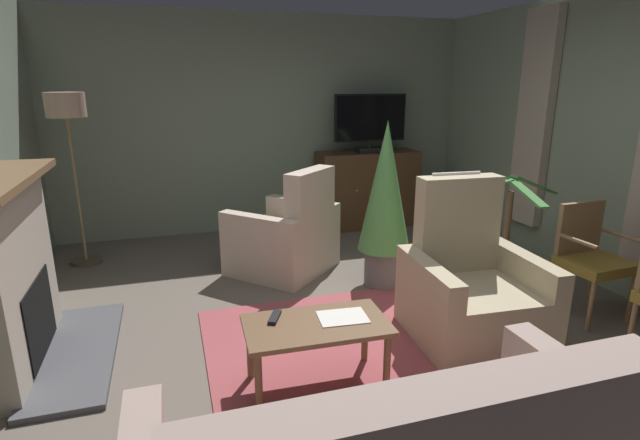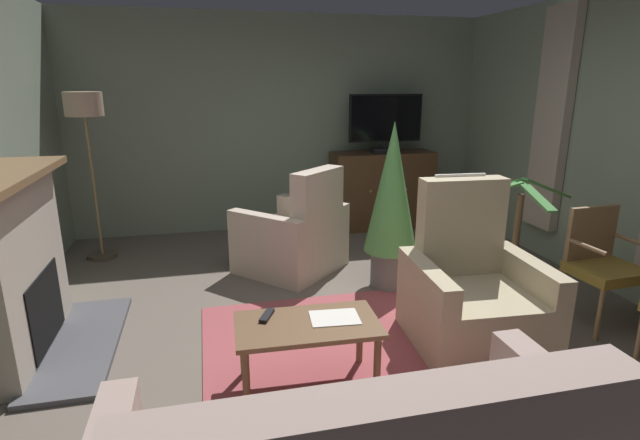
# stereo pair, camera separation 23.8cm
# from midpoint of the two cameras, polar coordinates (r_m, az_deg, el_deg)

# --- Properties ---
(ground_plane) EXTENTS (5.73, 6.64, 0.04)m
(ground_plane) POSITION_cam_midpoint_polar(r_m,az_deg,el_deg) (3.79, 5.35, -13.74)
(ground_plane) COLOR #665B51
(wall_back) EXTENTS (5.73, 0.10, 2.65)m
(wall_back) POSITION_cam_midpoint_polar(r_m,az_deg,el_deg) (6.30, -3.37, 11.04)
(wall_back) COLOR gray
(wall_back) RESTS_ON ground_plane
(curtain_panel_far) EXTENTS (0.10, 0.44, 2.23)m
(curtain_panel_far) POSITION_cam_midpoint_polar(r_m,az_deg,el_deg) (5.67, 26.54, 10.26)
(curtain_panel_far) COLOR #B2A393
(rug_central) EXTENTS (2.20, 1.90, 0.01)m
(rug_central) POSITION_cam_midpoint_polar(r_m,az_deg,el_deg) (3.61, 6.78, -14.94)
(rug_central) COLOR #9E474C
(rug_central) RESTS_ON ground_plane
(fireplace) EXTENTS (0.85, 1.41, 1.29)m
(fireplace) POSITION_cam_midpoint_polar(r_m,az_deg,el_deg) (3.85, -30.78, -5.22)
(fireplace) COLOR #4C4C51
(fireplace) RESTS_ON ground_plane
(tv_cabinet) EXTENTS (1.31, 0.49, 0.98)m
(tv_cabinet) POSITION_cam_midpoint_polar(r_m,az_deg,el_deg) (6.43, 8.25, 3.29)
(tv_cabinet) COLOR #352315
(tv_cabinet) RESTS_ON ground_plane
(television) EXTENTS (0.94, 0.20, 0.72)m
(television) POSITION_cam_midpoint_polar(r_m,az_deg,el_deg) (6.25, 8.75, 11.23)
(television) COLOR black
(television) RESTS_ON tv_cabinet
(coffee_table) EXTENTS (0.89, 0.52, 0.44)m
(coffee_table) POSITION_cam_midpoint_polar(r_m,az_deg,el_deg) (3.05, 0.82, -12.90)
(coffee_table) COLOR brown
(coffee_table) RESTS_ON ground_plane
(tv_remote) EXTENTS (0.12, 0.18, 0.02)m
(tv_remote) POSITION_cam_midpoint_polar(r_m,az_deg,el_deg) (3.09, -4.00, -11.09)
(tv_remote) COLOR black
(tv_remote) RESTS_ON coffee_table
(folded_newspaper) EXTENTS (0.32, 0.25, 0.01)m
(folded_newspaper) POSITION_cam_midpoint_polar(r_m,az_deg,el_deg) (3.08, 3.96, -11.32)
(folded_newspaper) COLOR silver
(folded_newspaper) RESTS_ON coffee_table
(armchair_beside_cabinet) EXTENTS (1.24, 1.23, 1.06)m
(armchair_beside_cabinet) POSITION_cam_midpoint_polar(r_m,az_deg,el_deg) (4.90, -1.62, -2.11)
(armchair_beside_cabinet) COLOR #C6B29E
(armchair_beside_cabinet) RESTS_ON ground_plane
(armchair_in_far_corner) EXTENTS (0.96, 0.91, 1.18)m
(armchair_in_far_corner) POSITION_cam_midpoint_polar(r_m,az_deg,el_deg) (3.80, 19.08, -8.25)
(armchair_in_far_corner) COLOR tan
(armchair_in_far_corner) RESTS_ON ground_plane
(side_chair_mid_row) EXTENTS (0.51, 0.46, 0.92)m
(side_chair_mid_row) POSITION_cam_midpoint_polar(r_m,az_deg,el_deg) (4.43, 31.38, -4.21)
(side_chair_mid_row) COLOR olive
(side_chair_mid_row) RESTS_ON ground_plane
(potted_plant_small_fern_corner) EXTENTS (1.02, 1.01, 1.07)m
(potted_plant_small_fern_corner) POSITION_cam_midpoint_polar(r_m,az_deg,el_deg) (4.69, 22.92, -4.86)
(potted_plant_small_fern_corner) COLOR #3D4C5B
(potted_plant_small_fern_corner) RESTS_ON ground_plane
(potted_plant_tall_palm_by_window) EXTENTS (0.48, 0.48, 1.53)m
(potted_plant_tall_palm_by_window) POSITION_cam_midpoint_polar(r_m,az_deg,el_deg) (4.43, 9.90, 2.42)
(potted_plant_tall_palm_by_window) COLOR slate
(potted_plant_tall_palm_by_window) RESTS_ON ground_plane
(floor_lamp) EXTENTS (0.37, 0.37, 1.75)m
(floor_lamp) POSITION_cam_midpoint_polar(r_m,az_deg,el_deg) (5.52, -24.52, 10.22)
(floor_lamp) COLOR #4C4233
(floor_lamp) RESTS_ON ground_plane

